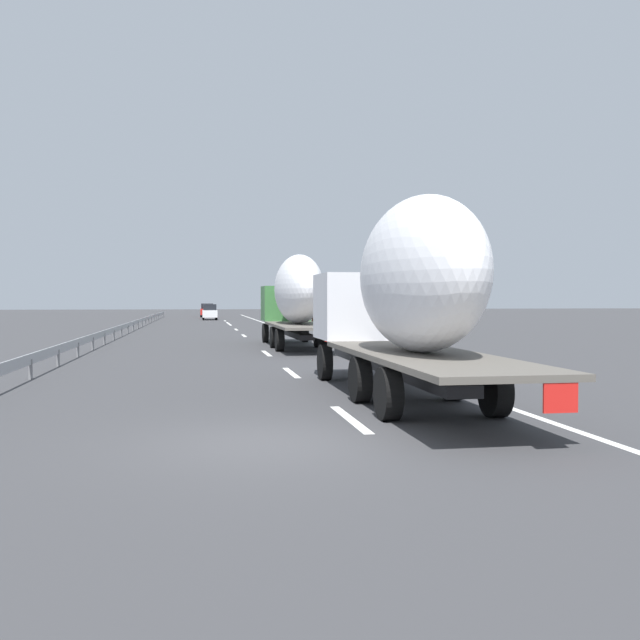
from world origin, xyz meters
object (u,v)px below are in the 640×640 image
(car_white_van, at_px, (210,312))
(car_red_compact, at_px, (207,310))
(road_sign, at_px, (299,302))
(truck_trailing, at_px, (404,291))
(truck_lead, at_px, (296,296))

(car_white_van, distance_m, car_red_compact, 13.89)
(car_white_van, distance_m, road_sign, 29.80)
(car_red_compact, relative_size, road_sign, 1.41)
(truck_trailing, distance_m, car_white_van, 68.37)
(truck_lead, height_order, car_white_van, truck_lead)
(car_white_van, bearing_deg, truck_trailing, -177.12)
(car_red_compact, distance_m, road_sign, 43.47)
(truck_lead, relative_size, car_red_compact, 2.77)
(truck_trailing, distance_m, road_sign, 39.34)
(truck_trailing, xyz_separation_m, car_red_compact, (82.15, 3.59, -1.59))
(truck_lead, height_order, car_red_compact, truck_lead)
(truck_lead, distance_m, truck_trailing, 18.52)
(truck_trailing, height_order, car_red_compact, truck_trailing)
(car_white_van, bearing_deg, road_sign, -167.31)
(truck_trailing, height_order, car_white_van, truck_trailing)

